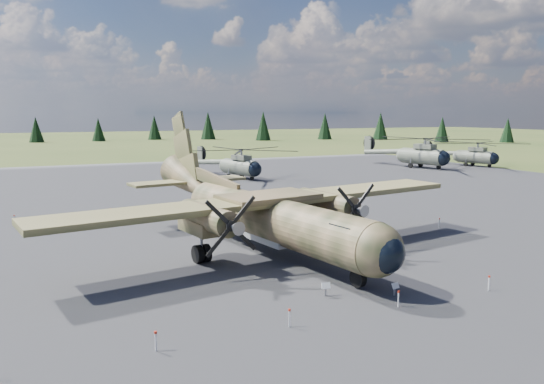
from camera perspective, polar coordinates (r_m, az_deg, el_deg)
name	(u,v)px	position (r m, az deg, el deg)	size (l,w,h in m)	color
ground	(257,248)	(37.88, -1.63, -6.09)	(500.00, 500.00, 0.00)	#535827
apron	(214,222)	(47.04, -6.29, -3.25)	(120.00, 120.00, 0.04)	#5C5C61
transport_plane	(260,209)	(36.87, -1.33, -1.79)	(31.22, 28.11, 10.29)	#30361D
helicopter_near	(239,158)	(77.34, -3.53, 3.71)	(21.62, 22.03, 4.36)	#676A5C
helicopter_mid	(422,147)	(95.72, 15.85, 4.71)	(25.56, 26.48, 5.27)	#676A5C
helicopter_far	(475,149)	(101.87, 21.02, 4.31)	(21.29, 21.83, 4.33)	#676A5C
info_placard_left	(326,287)	(28.37, 5.81, -10.14)	(0.50, 0.29, 0.75)	gray
info_placard_right	(395,287)	(29.03, 13.11, -9.93)	(0.48, 0.28, 0.71)	gray
barrier_fence	(251,242)	(37.52, -2.24, -5.44)	(33.12, 29.62, 0.85)	white
treeline	(208,180)	(39.28, -6.86, 1.32)	(318.26, 324.28, 10.93)	black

